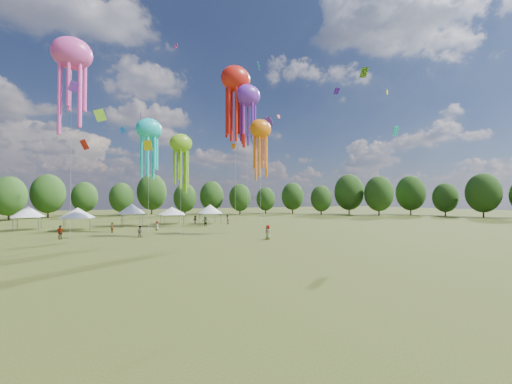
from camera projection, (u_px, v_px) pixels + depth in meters
name	position (u px, v px, depth m)	size (l,w,h in m)	color
ground	(394.00, 314.00, 14.89)	(300.00, 300.00, 0.00)	#384416
spectator_near	(140.00, 232.00, 43.73)	(0.80, 0.62, 1.65)	gray
spectators_far	(192.00, 224.00, 56.19)	(29.78, 31.14, 1.88)	gray
festival_tents	(131.00, 210.00, 60.75)	(36.78, 11.11, 4.35)	#47474C
show_kites	(202.00, 106.00, 52.06)	(32.53, 15.36, 29.89)	#19D8D7
small_kites	(171.00, 51.00, 53.21)	(61.19, 60.49, 45.44)	#19D8D7
treeline	(138.00, 193.00, 68.79)	(201.57, 95.24, 13.43)	#38281C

